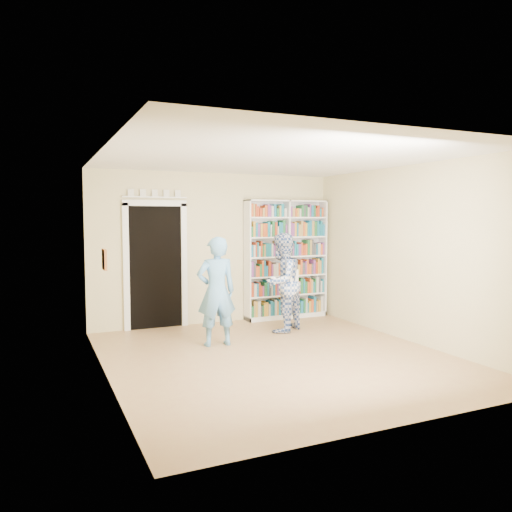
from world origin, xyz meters
The scene contains 11 objects.
floor centered at (0.00, 0.00, 0.00)m, with size 5.00×5.00×0.00m, color #A67550.
ceiling centered at (0.00, 0.00, 2.70)m, with size 5.00×5.00×0.00m, color white.
wall_back centered at (0.00, 2.50, 1.35)m, with size 4.50×4.50×0.00m, color beige.
wall_left centered at (-2.25, 0.00, 1.35)m, with size 5.00×5.00×0.00m, color beige.
wall_right centered at (2.25, 0.00, 1.35)m, with size 5.00×5.00×0.00m, color beige.
bookshelf centered at (1.35, 2.34, 1.13)m, with size 1.62×0.30×2.23m.
doorway centered at (-1.10, 2.48, 1.18)m, with size 1.10×0.08×2.43m.
wall_art centered at (-2.23, 0.20, 1.40)m, with size 0.03×0.25×0.25m, color brown.
man_blue centered at (-0.55, 0.93, 0.81)m, with size 0.59×0.39×1.62m, color #60A0D5.
man_plaid centered at (0.76, 1.36, 0.83)m, with size 0.80×0.63×1.65m, color #2E4B8D.
paper_sheet centered at (0.89, 1.17, 0.91)m, with size 0.19×0.01×0.27m, color white.
Camera 1 is at (-3.00, -5.99, 1.90)m, focal length 35.00 mm.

